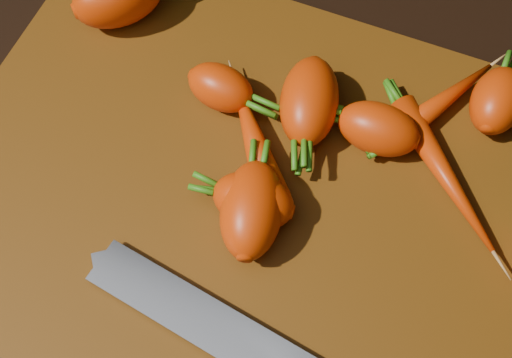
% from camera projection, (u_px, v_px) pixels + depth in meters
% --- Properties ---
extents(ground, '(2.00, 2.00, 0.01)m').
position_uv_depth(ground, '(251.00, 209.00, 0.57)').
color(ground, black).
extents(cutting_board, '(0.50, 0.40, 0.01)m').
position_uv_depth(cutting_board, '(251.00, 203.00, 0.56)').
color(cutting_board, '#59320C').
rests_on(cutting_board, ground).
extents(carrot_1, '(0.07, 0.05, 0.04)m').
position_uv_depth(carrot_1, '(253.00, 201.00, 0.53)').
color(carrot_1, red).
rests_on(carrot_1, cutting_board).
extents(carrot_2, '(0.07, 0.09, 0.05)m').
position_uv_depth(carrot_2, '(309.00, 101.00, 0.57)').
color(carrot_2, red).
rests_on(carrot_2, cutting_board).
extents(carrot_3, '(0.07, 0.09, 0.05)m').
position_uv_depth(carrot_3, '(252.00, 210.00, 0.53)').
color(carrot_3, red).
rests_on(carrot_3, cutting_board).
extents(carrot_4, '(0.07, 0.04, 0.04)m').
position_uv_depth(carrot_4, '(378.00, 129.00, 0.56)').
color(carrot_4, red).
rests_on(carrot_4, cutting_board).
extents(carrot_5, '(0.06, 0.04, 0.04)m').
position_uv_depth(carrot_5, '(221.00, 87.00, 0.58)').
color(carrot_5, red).
rests_on(carrot_5, cutting_board).
extents(carrot_7, '(0.08, 0.12, 0.02)m').
position_uv_depth(carrot_7, '(440.00, 103.00, 0.58)').
color(carrot_7, red).
rests_on(carrot_7, cutting_board).
extents(carrot_8, '(0.12, 0.12, 0.02)m').
position_uv_depth(carrot_8, '(444.00, 174.00, 0.55)').
color(carrot_8, red).
rests_on(carrot_8, cutting_board).
extents(carrot_9, '(0.09, 0.11, 0.03)m').
position_uv_depth(carrot_9, '(254.00, 140.00, 0.57)').
color(carrot_9, red).
rests_on(carrot_9, cutting_board).
extents(carrot_10, '(0.05, 0.07, 0.04)m').
position_uv_depth(carrot_10, '(498.00, 101.00, 0.57)').
color(carrot_10, red).
rests_on(carrot_10, cutting_board).
extents(knife, '(0.32, 0.07, 0.02)m').
position_uv_depth(knife, '(236.00, 340.00, 0.50)').
color(knife, gray).
rests_on(knife, cutting_board).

